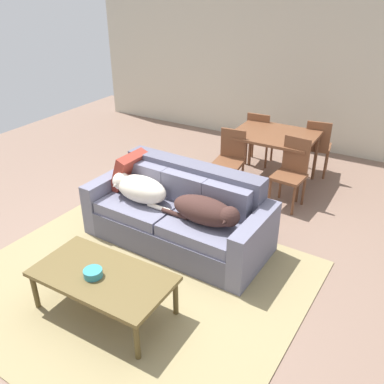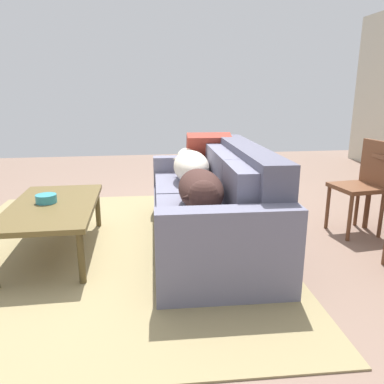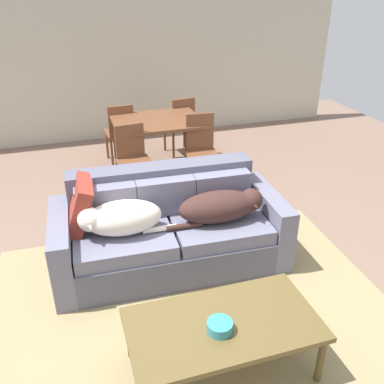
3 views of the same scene
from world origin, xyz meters
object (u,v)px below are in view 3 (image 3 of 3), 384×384
coffee_table (223,327)px  dining_chair_far_left (120,130)px  dog_on_right_cushion (222,206)px  dining_table (157,125)px  dining_chair_near_right (202,148)px  couch (169,229)px  dog_on_left_cushion (120,218)px  bowl_on_coffee_table (220,326)px  dining_chair_far_right (181,123)px  dining_chair_near_left (133,157)px  throw_pillow_by_left_arm (79,205)px

coffee_table → dining_chair_far_left: bearing=91.1°
dining_chair_far_left → dog_on_right_cushion: bearing=96.3°
dining_table → dining_chair_near_right: (0.45, -0.53, -0.18)m
dining_chair_near_right → dining_chair_far_left: bearing=135.4°
couch → dog_on_right_cushion: (0.46, -0.20, 0.28)m
couch → dog_on_left_cushion: couch is taller
couch → coffee_table: size_ratio=1.68×
bowl_on_coffee_table → dining_chair_far_right: bearing=77.4°
dining_table → dining_chair_far_left: (-0.43, 0.52, -0.20)m
couch → bowl_on_coffee_table: bearing=-88.8°
bowl_on_coffee_table → dog_on_right_cushion: bearing=68.5°
dining_chair_near_left → dining_chair_far_left: size_ratio=1.01×
dog_on_right_cushion → dining_chair_near_left: 1.74m
dining_table → dining_chair_near_left: dining_chair_near_left is taller
throw_pillow_by_left_arm → dining_table: 2.25m
dog_on_right_cushion → dining_chair_near_left: (-0.52, 1.66, -0.12)m
dog_on_left_cushion → dining_chair_near_left: 1.66m
dining_table → dining_chair_far_left: dining_chair_far_left is taller
dog_on_right_cushion → dining_chair_near_right: bearing=79.9°
bowl_on_coffee_table → coffee_table: bearing=49.5°
dog_on_left_cushion → couch: bearing=19.7°
dog_on_right_cushion → dining_chair_far_left: bearing=103.0°
dining_table → dog_on_left_cushion: bearing=-111.3°
dining_chair_near_right → dining_chair_near_left: bearing=-172.9°
dog_on_right_cushion → bowl_on_coffee_table: bearing=-109.1°
couch → dog_on_right_cushion: bearing=-21.0°
dog_on_right_cushion → dog_on_left_cushion: bearing=179.1°
dining_chair_near_left → dog_on_right_cushion: bearing=-78.9°
dining_chair_far_left → throw_pillow_by_left_arm: bearing=69.1°
dining_table → dining_chair_far_left: bearing=129.6°
couch → dining_chair_near_right: (0.83, 1.49, 0.17)m
dining_chair_far_left → dining_table: bearing=125.2°
dining_chair_near_right → dining_table: bearing=135.9°
dining_chair_near_left → dining_table: bearing=45.3°
couch → dining_chair_far_right: bearing=73.9°
couch → throw_pillow_by_left_arm: size_ratio=4.70×
dog_on_right_cushion → dining_chair_near_right: (0.37, 1.68, -0.11)m
couch → dining_chair_far_left: dining_chair_far_left is taller
coffee_table → dining_chair_near_right: size_ratio=1.36×
dining_chair_near_left → coffee_table: bearing=-94.6°
coffee_table → dining_chair_near_right: (0.81, 2.85, 0.12)m
dining_table → dining_chair_near_left: (-0.44, -0.56, -0.19)m
bowl_on_coffee_table → dog_on_left_cushion: bearing=108.8°
dining_chair_near_left → dining_chair_far_right: bearing=44.4°
dining_chair_near_left → dining_chair_far_left: bearing=83.2°
bowl_on_coffee_table → dining_chair_near_left: 2.89m
coffee_table → dining_chair_near_left: 2.83m
couch → bowl_on_coffee_table: couch is taller
throw_pillow_by_left_arm → bowl_on_coffee_table: (0.76, -1.52, -0.21)m
dog_on_right_cushion → bowl_on_coffee_table: 1.33m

